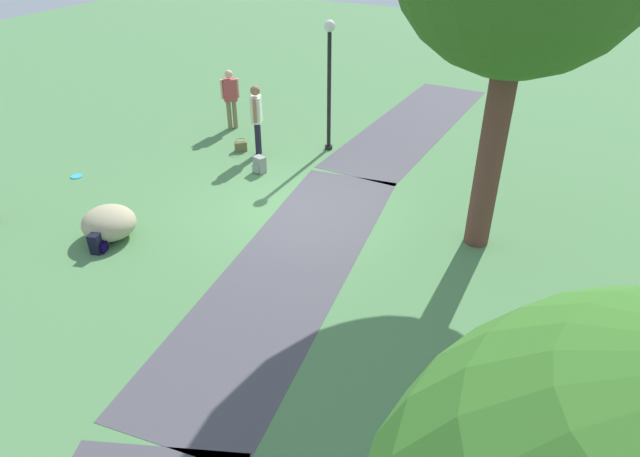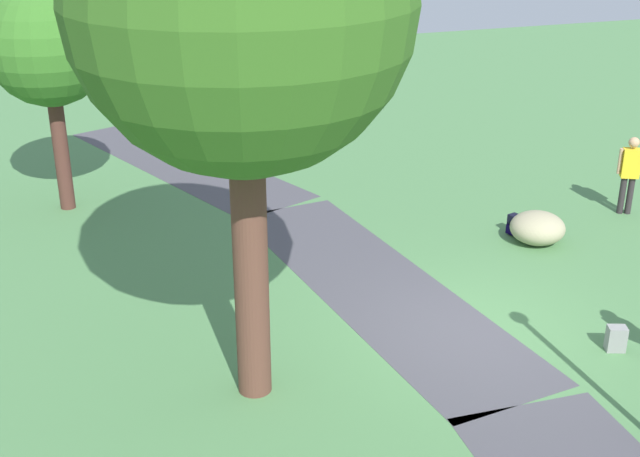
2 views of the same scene
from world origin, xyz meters
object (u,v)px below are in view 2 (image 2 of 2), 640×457
large_shade_tree (241,4)px  spare_backpack_on_lawn (616,339)px  lawn_boulder (537,228)px  passerby_on_path (630,170)px  backpack_by_boulder (515,225)px  young_tree_near_path (48,46)px

large_shade_tree → spare_backpack_on_lawn: 7.47m
large_shade_tree → lawn_boulder: large_shade_tree is taller
lawn_boulder → passerby_on_path: passerby_on_path is taller
passerby_on_path → backpack_by_boulder: passerby_on_path is taller
large_shade_tree → lawn_boulder: 8.71m
young_tree_near_path → spare_backpack_on_lawn: size_ratio=11.84×
large_shade_tree → passerby_on_path: 10.73m
young_tree_near_path → large_shade_tree: bearing=-165.4°
young_tree_near_path → spare_backpack_on_lawn: (-8.68, -7.50, -3.27)m
backpack_by_boulder → passerby_on_path: bearing=-85.4°
passerby_on_path → young_tree_near_path: bearing=69.6°
spare_backpack_on_lawn → large_shade_tree: bearing=82.1°
young_tree_near_path → passerby_on_path: 12.14m
young_tree_near_path → passerby_on_path: (-4.14, -11.13, -2.49)m
lawn_boulder → passerby_on_path: size_ratio=0.80×
passerby_on_path → spare_backpack_on_lawn: 5.87m
large_shade_tree → backpack_by_boulder: size_ratio=18.47×
lawn_boulder → backpack_by_boulder: lawn_boulder is taller
passerby_on_path → backpack_by_boulder: (-0.22, 2.78, -0.78)m
young_tree_near_path → lawn_boulder: bearing=-119.7°
lawn_boulder → spare_backpack_on_lawn: (-3.82, 1.04, -0.12)m
large_shade_tree → spare_backpack_on_lawn: bearing=-97.9°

